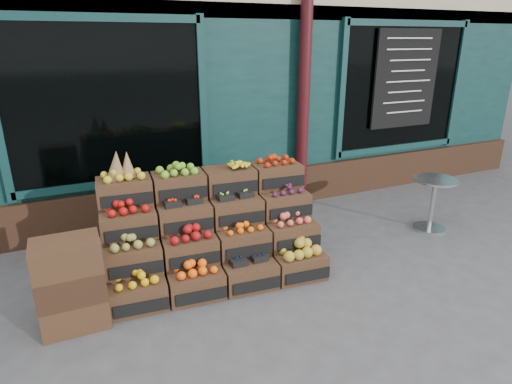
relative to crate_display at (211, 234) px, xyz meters
name	(u,v)px	position (x,y,z in m)	size (l,w,h in m)	color
ground	(298,280)	(0.80, -0.63, -0.45)	(60.00, 60.00, 0.00)	#4A4A4D
shop_facade	(172,47)	(0.80, 4.48, 1.95)	(12.00, 6.24, 4.80)	#0E302F
crate_display	(211,234)	(0.00, 0.00, 0.00)	(2.41, 1.33, 1.46)	#422A1A
spare_crates	(71,284)	(-1.49, -0.45, -0.01)	(0.58, 0.40, 0.87)	#422A1A
bistro_table	(433,198)	(3.17, -0.20, 0.01)	(0.59, 0.59, 0.74)	silver
shopkeeper	(84,147)	(-1.12, 2.09, 0.66)	(0.81, 0.53, 2.22)	#195A1D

